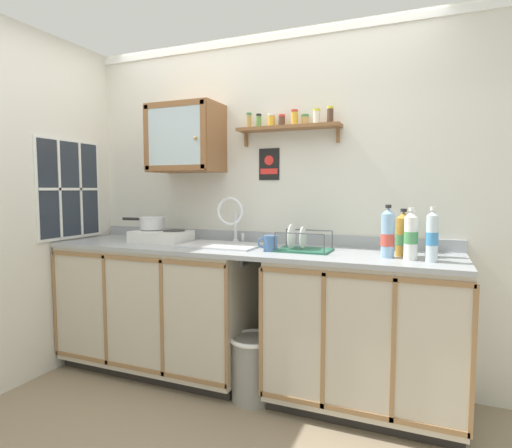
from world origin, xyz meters
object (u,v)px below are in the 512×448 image
wall_cabinet (186,139)px  trash_bin (253,366)px  hot_plate_stove (161,236)px  saucepan (152,223)px  dish_rack (302,246)px  bottle_water_clear_3 (432,237)px  warning_sign (269,165)px  bottle_juice_amber_2 (403,235)px  sink (223,246)px  bottle_water_blue_0 (388,234)px  mug (270,243)px  bottle_detergent_teal_1 (432,236)px  bottle_opaque_white_4 (411,236)px

wall_cabinet → trash_bin: (0.69, -0.32, -1.53)m
hot_plate_stove → saucepan: 0.14m
hot_plate_stove → saucepan: (-0.10, 0.02, 0.10)m
dish_rack → bottle_water_clear_3: bearing=-9.0°
warning_sign → bottle_juice_amber_2: bearing=-16.4°
sink → dish_rack: 0.59m
bottle_water_blue_0 → mug: (-0.72, -0.03, -0.09)m
bottle_water_blue_0 → wall_cabinet: size_ratio=0.58×
bottle_detergent_teal_1 → dish_rack: bearing=-174.7°
wall_cabinet → bottle_juice_amber_2: bearing=-4.5°
mug → dish_rack: bearing=25.1°
bottle_water_blue_0 → bottle_detergent_teal_1: bearing=29.1°
bottle_water_clear_3 → bottle_water_blue_0: bearing=165.5°
bottle_opaque_white_4 → hot_plate_stove: bearing=176.0°
bottle_opaque_white_4 → wall_cabinet: bearing=171.2°
saucepan → bottle_opaque_white_4: size_ratio=1.15×
sink → bottle_detergent_teal_1: size_ratio=2.11×
bottle_juice_amber_2 → trash_bin: 1.26m
saucepan → bottle_opaque_white_4: bearing=-4.4°
saucepan → bottle_water_clear_3: size_ratio=1.12×
saucepan → dish_rack: 1.22m
bottle_water_blue_0 → wall_cabinet: wall_cabinet is taller
dish_rack → bottle_detergent_teal_1: bearing=5.3°
bottle_water_clear_3 → mug: bearing=178.0°
trash_bin → sink: bearing=147.2°
dish_rack → bottle_water_blue_0: bearing=-6.5°
bottle_detergent_teal_1 → saucepan: bearing=-179.2°
hot_plate_stove → bottle_juice_amber_2: size_ratio=1.46×
hot_plate_stove → bottle_water_clear_3: bearing=-4.5°
saucepan → warning_sign: warning_sign is taller
bottle_water_clear_3 → bottle_opaque_white_4: 0.11m
bottle_detergent_teal_1 → bottle_juice_amber_2: size_ratio=0.94×
bottle_juice_amber_2 → mug: bottle_juice_amber_2 is taller
mug → hot_plate_stove: bearing=173.0°
wall_cabinet → trash_bin: bearing=-25.1°
bottle_juice_amber_2 → bottle_opaque_white_4: 0.13m
hot_plate_stove → bottle_water_clear_3: (1.88, -0.15, 0.10)m
saucepan → bottle_juice_amber_2: 1.83m
bottle_detergent_teal_1 → bottle_water_clear_3: size_ratio=0.88×
bottle_juice_amber_2 → mug: size_ratio=2.39×
bottle_opaque_white_4 → warning_sign: warning_sign is taller
bottle_water_blue_0 → trash_bin: size_ratio=0.74×
saucepan → bottle_opaque_white_4: (1.88, -0.15, -0.01)m
bottle_water_blue_0 → dish_rack: bearing=173.5°
bottle_juice_amber_2 → saucepan: bearing=179.4°
dish_rack → trash_bin: dish_rack is taller
wall_cabinet → trash_bin: size_ratio=1.28×
hot_plate_stove → dish_rack: bearing=-1.3°
bottle_water_blue_0 → dish_rack: 0.55m
sink → hot_plate_stove: sink is taller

